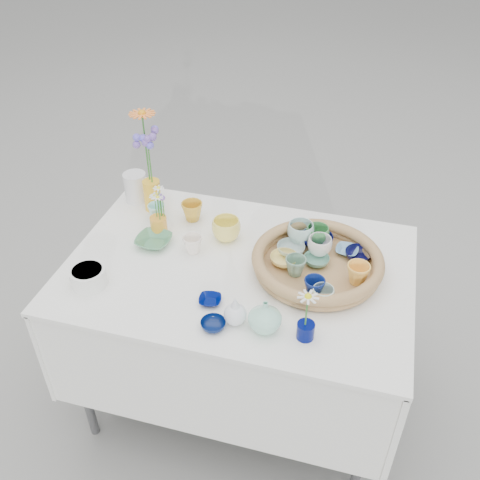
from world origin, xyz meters
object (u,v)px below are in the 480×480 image
(wicker_tray, at_px, (317,262))
(bud_vase_seafoam, at_px, (265,316))
(tall_vase_yellow, at_px, (152,195))
(display_table, at_px, (239,395))

(wicker_tray, distance_m, bud_vase_seafoam, 0.35)
(wicker_tray, xyz_separation_m, bud_vase_seafoam, (-0.12, -0.33, 0.02))
(tall_vase_yellow, bearing_deg, display_table, -31.02)
(display_table, height_order, wicker_tray, wicker_tray)
(bud_vase_seafoam, relative_size, tall_vase_yellow, 0.84)
(wicker_tray, distance_m, tall_vase_yellow, 0.76)
(display_table, xyz_separation_m, wicker_tray, (0.28, 0.05, 0.80))
(display_table, distance_m, wicker_tray, 0.85)
(tall_vase_yellow, bearing_deg, wicker_tray, -16.80)
(wicker_tray, height_order, bud_vase_seafoam, bud_vase_seafoam)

